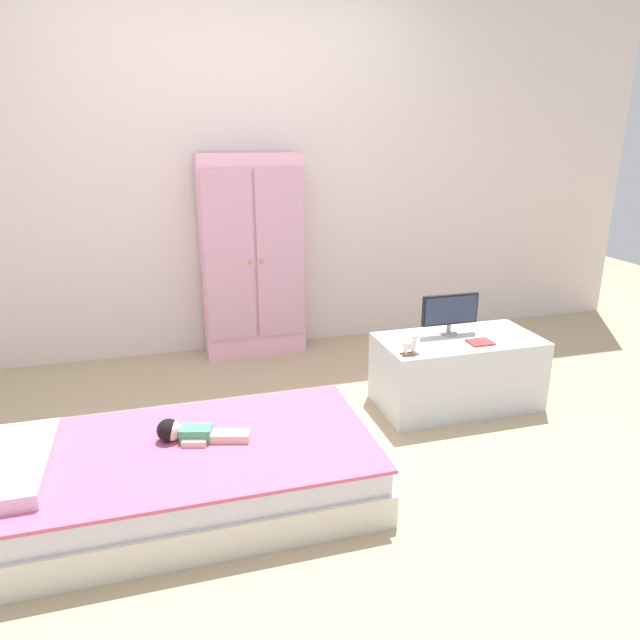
% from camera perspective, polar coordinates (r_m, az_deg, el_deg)
% --- Properties ---
extents(ground_plane, '(10.00, 10.00, 0.02)m').
position_cam_1_polar(ground_plane, '(2.94, -3.76, -13.06)').
color(ground_plane, tan).
extents(back_wall, '(6.40, 0.05, 2.70)m').
position_cam_1_polar(back_wall, '(4.08, -9.12, 15.64)').
color(back_wall, silver).
rests_on(back_wall, ground_plane).
extents(bed, '(1.66, 0.83, 0.26)m').
position_cam_1_polar(bed, '(2.58, -13.93, -14.77)').
color(bed, silver).
rests_on(bed, ground_plane).
extents(pillow, '(0.32, 0.59, 0.06)m').
position_cam_1_polar(pillow, '(2.58, -28.66, -12.46)').
color(pillow, silver).
rests_on(pillow, bed).
extents(doll, '(0.39, 0.18, 0.10)m').
position_cam_1_polar(doll, '(2.55, -13.14, -10.76)').
color(doll, '#4CA375').
rests_on(doll, bed).
extents(wardrobe, '(0.69, 0.28, 1.38)m').
position_cam_1_polar(wardrobe, '(4.00, -6.71, 6.19)').
color(wardrobe, '#EFADCC').
rests_on(wardrobe, ground_plane).
extents(tv_stand, '(0.91, 0.46, 0.41)m').
position_cam_1_polar(tv_stand, '(3.40, 13.38, -4.98)').
color(tv_stand, silver).
rests_on(tv_stand, ground_plane).
extents(tv_monitor, '(0.34, 0.10, 0.23)m').
position_cam_1_polar(tv_monitor, '(3.34, 12.75, 0.86)').
color(tv_monitor, '#99999E').
rests_on(tv_monitor, tv_stand).
extents(rocking_horse_toy, '(0.09, 0.04, 0.11)m').
position_cam_1_polar(rocking_horse_toy, '(3.02, 8.98, -2.52)').
color(rocking_horse_toy, '#8E6642').
rests_on(rocking_horse_toy, tv_stand).
extents(book_red, '(0.13, 0.11, 0.01)m').
position_cam_1_polar(book_red, '(3.28, 15.56, -2.13)').
color(book_red, '#CC3838').
rests_on(book_red, tv_stand).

